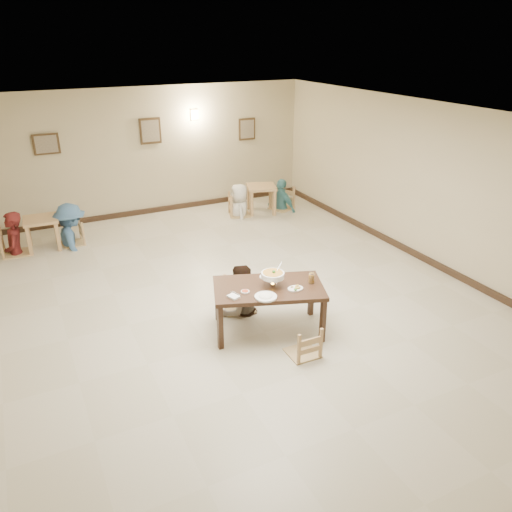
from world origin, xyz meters
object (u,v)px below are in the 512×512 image
bg_chair_lr (70,223)px  bg_diner_c (239,184)px  chair_far (239,281)px  bg_table_left (41,224)px  main_table (269,291)px  bg_diner_d (282,179)px  bg_chair_ll (12,230)px  bg_diner_a (8,213)px  bg_table_right (261,191)px  curry_warmer (273,275)px  bg_chair_rl (239,195)px  bg_chair_rr (282,188)px  chair_near (304,327)px  bg_diner_b (67,204)px  main_diner (239,266)px  drink_glass (311,278)px

bg_chair_lr → bg_diner_c: size_ratio=0.61×
chair_far → bg_table_left: (-2.59, 4.05, 0.04)m
main_table → bg_diner_d: bearing=78.7°
bg_chair_ll → bg_diner_a: size_ratio=0.59×
chair_far → bg_diner_a: bg_diner_a is taller
bg_table_left → bg_diner_c: bearing=1.1°
bg_table_left → bg_table_right: bg_table_right is taller
bg_chair_ll → curry_warmer: bearing=-141.6°
bg_chair_rl → bg_chair_rr: size_ratio=0.99×
chair_near → curry_warmer: (-0.09, 0.74, 0.48)m
chair_far → chair_near: (0.26, -1.54, -0.05)m
chair_far → bg_chair_rr: size_ratio=0.92×
bg_table_left → bg_chair_rr: bg_chair_rr is taller
bg_diner_b → bg_diner_c: (3.93, 0.11, -0.11)m
bg_chair_ll → bg_diner_a: (0.00, 0.00, 0.36)m
bg_diner_a → chair_far: bearing=44.4°
curry_warmer → bg_chair_rl: bearing=70.8°
main_diner → bg_table_left: main_diner is taller
main_table → bg_chair_rr: (2.93, 4.89, -0.13)m
bg_chair_lr → bg_diner_a: (-1.10, -0.04, 0.41)m
bg_chair_lr → bg_chair_rl: bg_chair_rl is taller
bg_table_left → bg_chair_rr: (5.64, 0.05, 0.01)m
bg_chair_lr → bg_diner_a: bearing=-90.9°
bg_diner_a → bg_diner_c: (5.03, 0.14, -0.10)m
bg_chair_rl → bg_chair_rr: bearing=-75.9°
main_diner → drink_glass: 1.17m
chair_near → bg_chair_rl: 5.90m
curry_warmer → bg_chair_lr: bearing=114.7°
bg_table_left → bg_chair_ll: bearing=-173.8°
drink_glass → bg_chair_rl: bearing=77.1°
bg_diner_a → bg_chair_rl: bearing=97.8°
chair_near → curry_warmer: curry_warmer is taller
bg_diner_d → drink_glass: bearing=137.1°
chair_near → bg_diner_b: bearing=-66.2°
chair_far → main_table: bearing=-69.3°
bg_diner_d → main_diner: bearing=125.4°
bg_chair_ll → bg_chair_rr: (6.19, 0.11, 0.01)m
drink_glass → bg_chair_rr: bearing=65.4°
bg_diner_a → bg_diner_d: (6.19, 0.11, -0.11)m
chair_far → bg_diner_a: (-3.14, 3.99, 0.39)m
bg_chair_ll → chair_far: bearing=-138.0°
bg_table_left → chair_far: bearing=-57.3°
bg_diner_b → bg_chair_rl: bearing=-94.7°
bg_table_left → bg_chair_rr: bearing=0.5°
main_table → bg_diner_d: bg_diner_d is taller
bg_table_left → bg_diner_d: size_ratio=0.45×
chair_near → bg_chair_rl: bg_chair_rl is taller
bg_chair_rl → bg_diner_d: bg_diner_d is taller
chair_near → bg_diner_b: bg_diner_b is taller
main_diner → bg_chair_ll: size_ratio=1.49×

